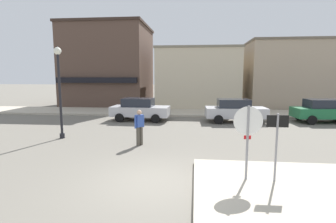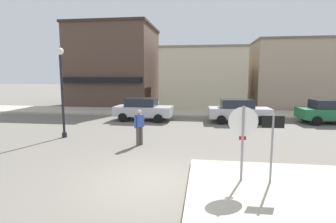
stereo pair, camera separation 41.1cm
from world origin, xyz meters
The scene contains 13 objects.
ground_plane centered at (0.00, 0.00, 0.00)m, with size 160.00×160.00×0.00m, color #6B665B.
sidewalk_corner centered at (4.36, -0.55, 0.07)m, with size 6.40×4.80×0.15m, color #B7AD99.
kerb_far centered at (0.00, 14.28, 0.07)m, with size 80.00×4.00×0.15m, color #B7AD99.
stop_sign centered at (2.66, 0.17, 1.52)m, with size 0.82×0.07×2.30m.
one_way_sign centered at (3.45, 0.12, 1.33)m, with size 0.60×0.06×2.10m.
lamp_post centered at (-5.49, 4.99, 2.96)m, with size 0.36×0.36×4.54m.
parked_car_nearest centered at (-2.67, 10.49, 0.81)m, with size 4.08×2.02×1.56m.
parked_car_second centered at (3.84, 10.57, 0.81)m, with size 4.07×2.02×1.56m.
parked_car_third centered at (9.75, 11.02, 0.81)m, with size 4.12×2.11×1.56m.
pedestrian_crossing_near centered at (-1.32, 4.06, 0.87)m, with size 0.40×0.49×1.61m.
building_corner_shop centered at (-7.93, 20.14, 4.14)m, with size 8.31×8.21×8.27m.
building_storefront_left_near centered at (1.37, 19.45, 2.87)m, with size 7.90×7.01×5.74m.
building_storefront_left_mid centered at (9.88, 20.52, 3.20)m, with size 7.44×8.03×6.40m.
Camera 1 is at (1.16, -7.30, 3.14)m, focal length 28.00 mm.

